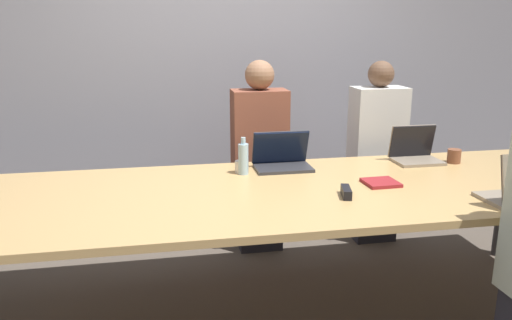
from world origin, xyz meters
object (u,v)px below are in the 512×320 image
Objects in this scene: laptop_far_right at (415,151)px; stapler at (346,192)px; cup_far_right at (454,156)px; person_far_center at (259,160)px; laptop_far_center at (282,158)px; person_far_right at (376,156)px; cup_far_center at (241,167)px; bottle_far_center at (243,158)px.

laptop_far_right is 0.95m from stapler.
cup_far_right is 1.35m from person_far_center.
laptop_far_right is at bearing 0.01° from laptop_far_center.
laptop_far_center reaches higher than stapler.
person_far_center is at bearing 179.84° from person_far_right.
cup_far_center is 0.49× the size of stapler.
stapler is at bearing -121.03° from person_far_right.
person_far_center is (-0.92, 0.00, 0.01)m from person_far_right.
laptop_far_right reaches higher than cup_far_center.
bottle_far_center reaches higher than cup_far_right.
person_far_right reaches higher than cup_far_center.
person_far_right is 1.29m from stapler.
person_far_right is at bearing 117.31° from cup_far_right.
laptop_far_right is at bearing 158.85° from cup_far_right.
laptop_far_center is 1.57× the size of bottle_far_center.
laptop_far_right reaches higher than laptop_far_center.
person_far_right is at bearing 96.85° from laptop_far_right.
laptop_far_center is 0.29m from cup_far_center.
stapler is (0.26, -1.11, 0.09)m from person_far_center.
stapler is at bearing -76.91° from person_far_center.
bottle_far_center is at bearing -179.93° from cup_far_right.
laptop_far_right reaches higher than bottle_far_center.
cup_far_right reaches higher than stapler.
laptop_far_right is 4.06× the size of cup_far_center.
laptop_far_right is 1.20m from bottle_far_center.
laptop_far_center is (-0.87, -0.48, 0.15)m from person_far_right.
laptop_far_right is 0.51m from person_far_right.
person_far_right reaches higher than laptop_far_center.
person_far_center reaches higher than cup_far_center.
person_far_right is 0.66m from cup_far_right.
cup_far_right is at bearing -4.52° from laptop_far_center.
cup_far_right is 0.26× the size of laptop_far_center.
person_far_center reaches higher than laptop_far_right.
person_far_right is 18.22× the size of cup_far_center.
cup_far_right is 0.40× the size of bottle_far_center.
cup_far_right is at bearing -62.69° from person_far_right.
bottle_far_center is (0.01, -0.03, 0.06)m from cup_far_center.
laptop_far_center is 2.34× the size of stapler.
laptop_far_center reaches higher than bottle_far_center.
laptop_far_center is 0.26× the size of person_far_center.
laptop_far_center is at bearing 175.48° from cup_far_right.
person_far_right is 6.04× the size of bottle_far_center.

